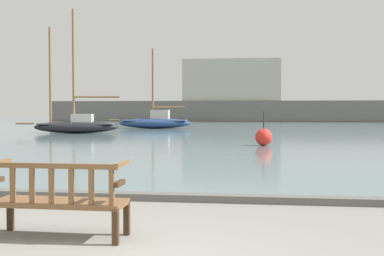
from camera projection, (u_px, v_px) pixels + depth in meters
harbor_water at (240, 125)px, 47.92m from camera, size 100.00×80.00×0.08m
quay_edge_kerb at (174, 197)px, 8.13m from camera, size 40.00×0.30×0.12m
park_bench at (58, 199)px, 5.73m from camera, size 1.61×0.55×0.92m
sailboat_outer_starboard at (76, 124)px, 30.16m from camera, size 6.44×2.30×7.75m
sailboat_nearest_starboard at (155, 122)px, 37.89m from camera, size 6.61×1.77×6.28m
channel_buoy at (264, 137)px, 19.61m from camera, size 0.69×0.69×1.39m
far_breakwater at (240, 103)px, 59.84m from camera, size 49.50×2.40×7.87m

